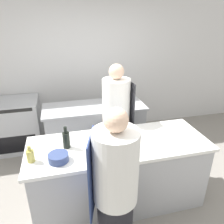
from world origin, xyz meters
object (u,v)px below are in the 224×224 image
at_px(chef_at_prep_near, 115,193).
at_px(bottle_vinegar, 66,139).
at_px(oven_range, 18,124).
at_px(bowl_prep_small, 58,158).
at_px(bowl_mixing_large, 116,132).
at_px(bottle_wine, 110,133).
at_px(chef_at_stove, 116,122).
at_px(bottle_olive_oil, 30,155).

distance_m(chef_at_prep_near, bottle_vinegar, 0.85).
distance_m(oven_range, bowl_prep_small, 2.09).
xyz_separation_m(oven_range, bowl_prep_small, (0.73, -1.90, 0.47)).
relative_size(chef_at_prep_near, bowl_mixing_large, 6.02).
relative_size(chef_at_prep_near, bottle_wine, 5.36).
relative_size(oven_range, chef_at_prep_near, 0.55).
bearing_deg(bowl_mixing_large, bottle_vinegar, -165.09).
bearing_deg(bottle_vinegar, bowl_mixing_large, 14.91).
bearing_deg(chef_at_stove, oven_range, -128.30).
relative_size(bottle_olive_oil, bowl_prep_small, 0.87).
height_order(bottle_vinegar, bottle_wine, bottle_wine).
bearing_deg(bowl_prep_small, bottle_vinegar, 67.88).
bearing_deg(bottle_wine, chef_at_stove, 67.74).
relative_size(chef_at_stove, bottle_vinegar, 6.47).
distance_m(chef_at_stove, bowl_prep_small, 1.19).
bearing_deg(bowl_mixing_large, bottle_olive_oil, -160.94).
xyz_separation_m(chef_at_stove, bowl_prep_small, (-0.84, -0.83, 0.09)).
height_order(bottle_wine, bowl_prep_small, bottle_wine).
relative_size(bottle_wine, bowl_prep_small, 1.45).
xyz_separation_m(bottle_wine, bowl_prep_small, (-0.60, -0.24, -0.08)).
distance_m(chef_at_prep_near, bottle_olive_oil, 0.95).
height_order(chef_at_prep_near, chef_at_stove, chef_at_stove).
distance_m(chef_at_prep_near, bottle_wine, 0.78).
bearing_deg(bottle_wine, oven_range, 128.69).
relative_size(chef_at_prep_near, bowl_prep_small, 7.77).
xyz_separation_m(chef_at_stove, bowl_mixing_large, (-0.12, -0.43, 0.08)).
height_order(chef_at_prep_near, bottle_wine, chef_at_prep_near).
height_order(oven_range, bottle_olive_oil, bottle_olive_oil).
distance_m(bottle_olive_oil, bottle_wine, 0.90).
relative_size(chef_at_stove, bowl_mixing_large, 6.20).
height_order(chef_at_stove, bottle_wine, chef_at_stove).
xyz_separation_m(bowl_mixing_large, bowl_prep_small, (-0.72, -0.41, 0.01)).
bearing_deg(bottle_wine, chef_at_prep_near, -99.84).
distance_m(oven_range, chef_at_prep_near, 2.71).
bearing_deg(bottle_olive_oil, chef_at_prep_near, -36.86).
xyz_separation_m(chef_at_prep_near, chef_at_stove, (0.37, 1.33, 0.03)).
height_order(bowl_mixing_large, bowl_prep_small, bowl_prep_small).
distance_m(chef_at_prep_near, bowl_prep_small, 0.70).
xyz_separation_m(bottle_vinegar, bottle_wine, (0.50, -0.00, 0.02)).
distance_m(bottle_olive_oil, bowl_mixing_large, 1.06).
bearing_deg(bottle_vinegar, chef_at_prep_near, -63.13).
bearing_deg(chef_at_stove, bottle_vinegar, -55.67).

